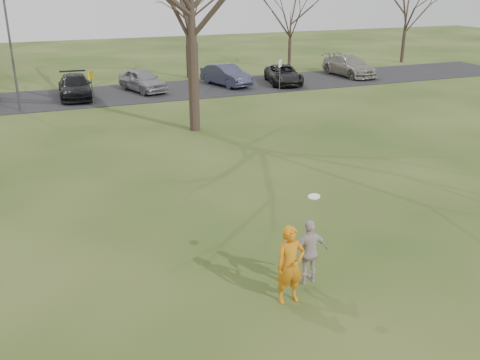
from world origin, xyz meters
The scene contains 13 objects.
ground centered at (0.00, 0.00, 0.00)m, with size 120.00×120.00×0.00m, color #1E380F.
parking_strip centered at (0.00, 25.00, 0.02)m, with size 62.00×6.50×0.04m, color black.
player_defender centered at (-0.42, -0.10, 0.94)m, with size 0.69×0.45×1.89m, color #C57110.
car_3 centered at (-2.70, 24.97, 0.73)m, with size 1.95×4.79×1.39m, color black.
car_4 centered at (1.64, 25.38, 0.76)m, with size 1.69×4.21×1.43m, color gray.
car_5 centered at (7.47, 25.30, 0.75)m, with size 1.51×4.33×1.43m, color #32344B.
car_6 centered at (11.49, 24.41, 0.68)m, with size 2.12×4.59×1.28m, color black.
car_7 centered at (17.58, 25.49, 0.78)m, with size 2.08×5.11×1.48m, color gray.
catching_play centered at (0.24, 0.19, 1.00)m, with size 0.96×0.43×2.29m.
lamp_post centered at (-6.00, 22.50, 3.97)m, with size 0.34×0.34×6.27m.
sign_yellow centered at (-2.00, 22.00, 1.45)m, with size 0.35×0.35×2.08m.
sign_white centered at (10.00, 22.00, 1.45)m, with size 0.35×0.35×2.08m.
small_tree_row centered at (4.38, 30.06, 3.89)m, with size 55.00×5.90×8.50m.
Camera 1 is at (-5.40, -9.50, 7.02)m, focal length 39.82 mm.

